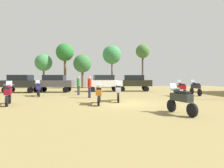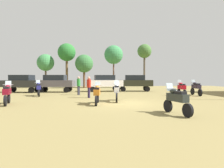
# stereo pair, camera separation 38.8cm
# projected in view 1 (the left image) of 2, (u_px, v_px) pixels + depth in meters

# --- Properties ---
(ground_plane) EXTENTS (44.00, 52.00, 0.02)m
(ground_plane) POSITION_uv_depth(u_px,v_px,m) (123.00, 103.00, 13.58)
(ground_plane) COLOR olive
(motorcycle_1) EXTENTS (0.64, 2.23, 1.50)m
(motorcycle_1) POSITION_uv_depth(u_px,v_px,m) (118.00, 91.00, 14.67)
(motorcycle_1) COLOR black
(motorcycle_1) RESTS_ON ground
(motorcycle_2) EXTENTS (0.62, 2.20, 1.51)m
(motorcycle_2) POSITION_uv_depth(u_px,v_px,m) (195.00, 88.00, 19.53)
(motorcycle_2) COLOR black
(motorcycle_2) RESTS_ON ground
(motorcycle_3) EXTENTS (0.76, 2.13, 1.50)m
(motorcycle_3) POSITION_uv_depth(u_px,v_px,m) (8.00, 93.00, 12.74)
(motorcycle_3) COLOR black
(motorcycle_3) RESTS_ON ground
(motorcycle_4) EXTENTS (0.74, 2.05, 1.45)m
(motorcycle_4) POSITION_uv_depth(u_px,v_px,m) (181.00, 99.00, 9.53)
(motorcycle_4) COLOR black
(motorcycle_4) RESTS_ON ground
(motorcycle_5) EXTENTS (0.83, 2.10, 1.46)m
(motorcycle_5) POSITION_uv_depth(u_px,v_px,m) (38.00, 88.00, 18.65)
(motorcycle_5) COLOR black
(motorcycle_5) RESTS_ON ground
(motorcycle_7) EXTENTS (0.62, 2.19, 1.50)m
(motorcycle_7) POSITION_uv_depth(u_px,v_px,m) (181.00, 88.00, 18.51)
(motorcycle_7) COLOR black
(motorcycle_7) RESTS_ON ground
(motorcycle_8) EXTENTS (0.62, 2.21, 1.44)m
(motorcycle_8) POSITION_uv_depth(u_px,v_px,m) (99.00, 93.00, 13.09)
(motorcycle_8) COLOR black
(motorcycle_8) RESTS_ON ground
(car_1) EXTENTS (4.47, 2.27, 2.00)m
(car_1) POSITION_uv_depth(u_px,v_px,m) (134.00, 82.00, 25.35)
(car_1) COLOR black
(car_1) RESTS_ON ground
(car_2) EXTENTS (4.49, 2.30, 2.00)m
(car_2) POSITION_uv_depth(u_px,v_px,m) (54.00, 82.00, 23.52)
(car_2) COLOR black
(car_2) RESTS_ON ground
(car_3) EXTENTS (4.45, 2.19, 2.00)m
(car_3) POSITION_uv_depth(u_px,v_px,m) (104.00, 82.00, 24.72)
(car_3) COLOR black
(car_3) RESTS_ON ground
(car_4) EXTENTS (4.56, 2.58, 2.00)m
(car_4) POSITION_uv_depth(u_px,v_px,m) (21.00, 82.00, 22.98)
(car_4) COLOR black
(car_4) RESTS_ON ground
(person_2) EXTENTS (0.45, 0.45, 1.80)m
(person_2) POSITION_uv_depth(u_px,v_px,m) (89.00, 85.00, 17.09)
(person_2) COLOR #2E244A
(person_2) RESTS_ON ground
(person_3) EXTENTS (0.47, 0.47, 1.81)m
(person_3) POSITION_uv_depth(u_px,v_px,m) (78.00, 84.00, 19.77)
(person_3) COLOR #32323E
(person_3) RESTS_ON ground
(tree_1) EXTENTS (2.74, 2.74, 5.48)m
(tree_1) POSITION_uv_depth(u_px,v_px,m) (44.00, 63.00, 32.76)
(tree_1) COLOR #4F4032
(tree_1) RESTS_ON ground
(tree_2) EXTENTS (2.87, 2.87, 7.21)m
(tree_2) POSITION_uv_depth(u_px,v_px,m) (65.00, 53.00, 32.79)
(tree_2) COLOR brown
(tree_2) RESTS_ON ground
(tree_4) EXTENTS (2.28, 2.28, 7.13)m
(tree_4) POSITION_uv_depth(u_px,v_px,m) (143.00, 52.00, 33.23)
(tree_4) COLOR #4F4437
(tree_4) RESTS_ON ground
(tree_5) EXTENTS (2.89, 2.89, 5.38)m
(tree_5) POSITION_uv_depth(u_px,v_px,m) (82.00, 64.00, 32.52)
(tree_5) COLOR brown
(tree_5) RESTS_ON ground
(tree_6) EXTENTS (3.10, 3.10, 7.04)m
(tree_6) POSITION_uv_depth(u_px,v_px,m) (112.00, 55.00, 33.82)
(tree_6) COLOR brown
(tree_6) RESTS_ON ground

